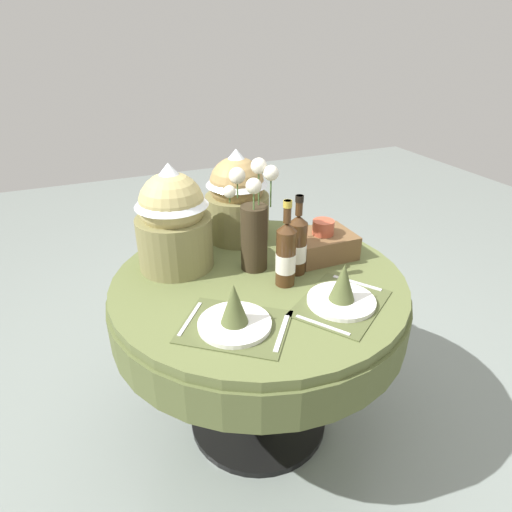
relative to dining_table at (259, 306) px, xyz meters
The scene contains 10 objects.
ground 0.64m from the dining_table, ahead, with size 8.00×8.00×0.00m, color gray.
dining_table is the anchor object (origin of this frame).
place_setting_left 0.37m from the dining_table, 127.15° to the right, with size 0.43×0.41×0.16m.
place_setting_right 0.39m from the dining_table, 55.23° to the right, with size 0.43×0.41×0.16m.
flower_vase 0.34m from the dining_table, 81.56° to the left, with size 0.18×0.20×0.44m.
wine_bottle_left 0.28m from the dining_table, 48.00° to the right, with size 0.08×0.08×0.33m.
wine_bottle_right 0.30m from the dining_table, ahead, with size 0.07×0.07×0.32m.
gift_tub_back_left 0.50m from the dining_table, 140.40° to the left, with size 0.30×0.30×0.43m.
gift_tub_back_centre 0.52m from the dining_table, 81.46° to the left, with size 0.28×0.28×0.41m.
woven_basket_side_right 0.38m from the dining_table, 11.45° to the left, with size 0.26×0.20×0.16m.
Camera 1 is at (-0.58, -1.35, 1.64)m, focal length 30.74 mm.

